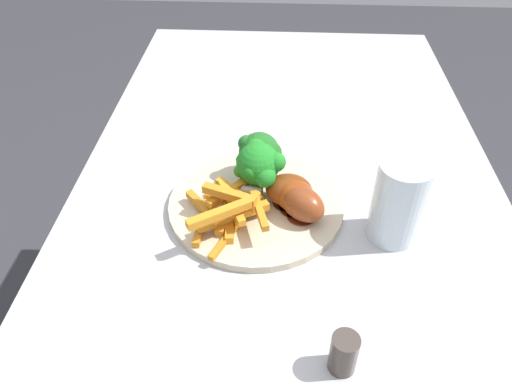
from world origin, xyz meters
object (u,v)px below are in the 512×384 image
at_px(dining_table, 285,260).
at_px(dinner_plate, 256,206).
at_px(broccoli_floret_front, 252,167).
at_px(broccoli_floret_middle, 258,154).
at_px(chicken_drumstick_far, 293,195).
at_px(broccoli_floret_back, 259,164).
at_px(chicken_drumstick_extra, 299,202).
at_px(water_glass, 398,202).
at_px(pepper_shaker, 344,353).
at_px(chicken_drumstick_near, 284,190).
at_px(carrot_fries_pile, 228,208).

xyz_separation_m(dining_table, dinner_plate, (-0.00, 0.05, 0.12)).
height_order(broccoli_floret_front, broccoli_floret_middle, broccoli_floret_middle).
bearing_deg(chicken_drumstick_far, dining_table, 28.89).
bearing_deg(broccoli_floret_back, chicken_drumstick_extra, -128.36).
distance_m(dinner_plate, broccoli_floret_front, 0.06).
height_order(dining_table, dinner_plate, dinner_plate).
bearing_deg(chicken_drumstick_extra, water_glass, -99.25).
distance_m(broccoli_floret_back, pepper_shaker, 0.29).
xyz_separation_m(dinner_plate, broccoli_floret_front, (0.03, 0.01, 0.04)).
xyz_separation_m(broccoli_floret_back, chicken_drumstick_far, (-0.03, -0.05, -0.03)).
distance_m(dinner_plate, broccoli_floret_middle, 0.08).
xyz_separation_m(chicken_drumstick_near, chicken_drumstick_extra, (-0.03, -0.02, 0.00)).
distance_m(dining_table, broccoli_floret_back, 0.18).
bearing_deg(pepper_shaker, chicken_drumstick_near, 14.70).
xyz_separation_m(broccoli_floret_back, chicken_drumstick_extra, (-0.05, -0.06, -0.03)).
bearing_deg(broccoli_floret_front, carrot_fries_pile, 158.99).
bearing_deg(water_glass, pepper_shaker, 157.73).
relative_size(broccoli_floret_middle, chicken_drumstick_near, 0.68).
xyz_separation_m(carrot_fries_pile, chicken_drumstick_near, (0.04, -0.07, 0.00)).
distance_m(water_glass, pepper_shaker, 0.22).
height_order(dinner_plate, chicken_drumstick_extra, chicken_drumstick_extra).
bearing_deg(broccoli_floret_front, chicken_drumstick_near, -122.08).
distance_m(dinner_plate, water_glass, 0.20).
distance_m(dining_table, pepper_shaker, 0.29).
height_order(chicken_drumstick_extra, water_glass, water_glass).
relative_size(dinner_plate, carrot_fries_pile, 1.82).
relative_size(broccoli_floret_front, pepper_shaker, 1.22).
relative_size(broccoli_floret_front, broccoli_floret_back, 0.74).
relative_size(dinner_plate, broccoli_floret_front, 4.13).
relative_size(carrot_fries_pile, chicken_drumstick_far, 1.35).
distance_m(dinner_plate, chicken_drumstick_near, 0.05).
bearing_deg(chicken_drumstick_near, dinner_plate, 96.90).
bearing_deg(chicken_drumstick_far, broccoli_floret_front, 55.87).
bearing_deg(chicken_drumstick_far, water_glass, -104.64).
bearing_deg(dinner_plate, broccoli_floret_front, 13.38).
relative_size(broccoli_floret_front, broccoli_floret_middle, 0.82).
xyz_separation_m(broccoli_floret_front, chicken_drumstick_near, (-0.03, -0.05, -0.02)).
relative_size(broccoli_floret_back, chicken_drumstick_extra, 0.76).
distance_m(chicken_drumstick_near, chicken_drumstick_extra, 0.03).
relative_size(dinner_plate, chicken_drumstick_near, 2.29).
relative_size(dining_table, broccoli_floret_front, 21.03).
distance_m(dinner_plate, carrot_fries_pile, 0.06).
xyz_separation_m(broccoli_floret_middle, carrot_fries_pile, (-0.10, 0.04, -0.02)).
relative_size(chicken_drumstick_far, chicken_drumstick_extra, 0.95).
relative_size(dinner_plate, water_glass, 2.14).
relative_size(chicken_drumstick_far, pepper_shaker, 2.05).
distance_m(broccoli_floret_back, water_glass, 0.20).
height_order(dining_table, carrot_fries_pile, carrot_fries_pile).
distance_m(chicken_drumstick_near, chicken_drumstick_far, 0.02).
relative_size(broccoli_floret_middle, pepper_shaker, 1.49).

